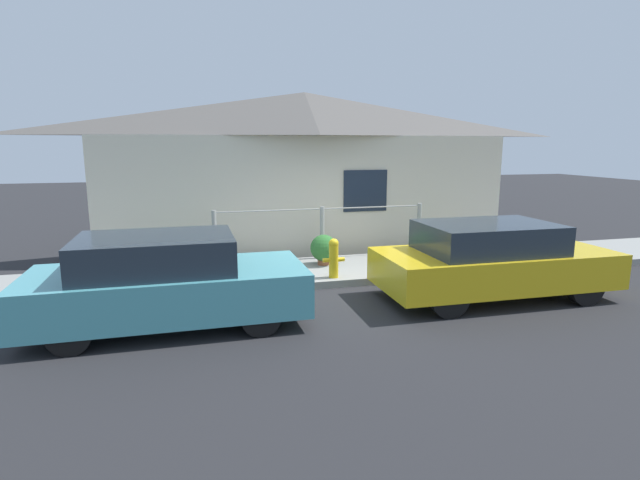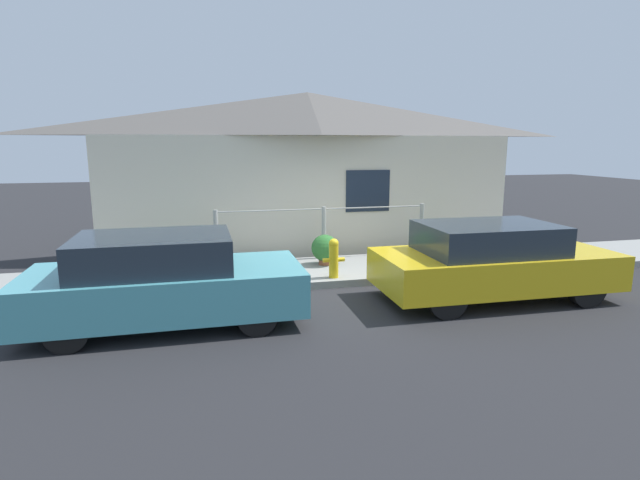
# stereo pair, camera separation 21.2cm
# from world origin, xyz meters

# --- Properties ---
(ground_plane) EXTENTS (60.00, 60.00, 0.00)m
(ground_plane) POSITION_xyz_m (0.00, 0.00, 0.00)
(ground_plane) COLOR #262628
(sidewalk) EXTENTS (24.00, 2.11, 0.15)m
(sidewalk) POSITION_xyz_m (0.00, 1.05, 0.07)
(sidewalk) COLOR gray
(sidewalk) RESTS_ON ground_plane
(house) EXTENTS (10.34, 2.23, 3.98)m
(house) POSITION_xyz_m (0.00, 3.54, 3.20)
(house) COLOR beige
(house) RESTS_ON ground_plane
(fence) EXTENTS (4.90, 0.10, 1.18)m
(fence) POSITION_xyz_m (0.00, 1.96, 0.80)
(fence) COLOR #999993
(fence) RESTS_ON sidewalk
(car_left) EXTENTS (4.08, 1.79, 1.40)m
(car_left) POSITION_xyz_m (-3.29, -1.26, 0.69)
(car_left) COLOR teal
(car_left) RESTS_ON ground_plane
(car_right) EXTENTS (4.17, 1.82, 1.36)m
(car_right) POSITION_xyz_m (2.27, -1.26, 0.69)
(car_right) COLOR gold
(car_right) RESTS_ON ground_plane
(fire_hydrant) EXTENTS (0.43, 0.19, 0.78)m
(fire_hydrant) POSITION_xyz_m (-0.22, 0.26, 0.55)
(fire_hydrant) COLOR yellow
(fire_hydrant) RESTS_ON sidewalk
(potted_plant_near_hydrant) EXTENTS (0.58, 0.58, 0.66)m
(potted_plant_near_hydrant) POSITION_xyz_m (-0.13, 1.33, 0.50)
(potted_plant_near_hydrant) COLOR #9E5638
(potted_plant_near_hydrant) RESTS_ON sidewalk
(potted_plant_by_fence) EXTENTS (0.47, 0.47, 0.59)m
(potted_plant_by_fence) POSITION_xyz_m (-3.36, 1.43, 0.48)
(potted_plant_by_fence) COLOR slate
(potted_plant_by_fence) RESTS_ON sidewalk
(potted_plant_corner) EXTENTS (0.55, 0.55, 0.68)m
(potted_plant_corner) POSITION_xyz_m (2.42, 1.53, 0.54)
(potted_plant_corner) COLOR slate
(potted_plant_corner) RESTS_ON sidewalk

